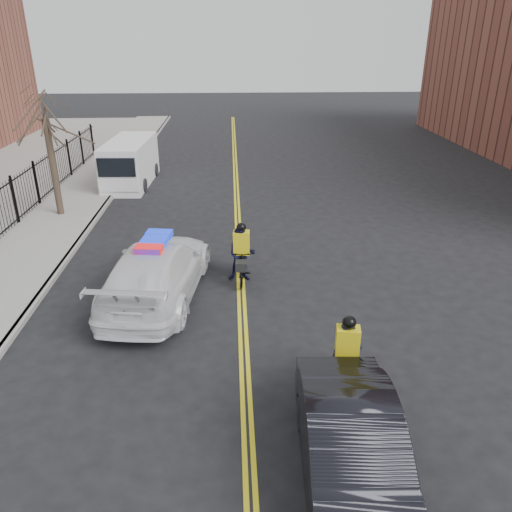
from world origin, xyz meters
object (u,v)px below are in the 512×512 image
at_px(dark_sedan, 353,453).
at_px(cargo_van, 130,164).
at_px(cyclist_far, 242,258).
at_px(police_cruiser, 157,271).
at_px(cyclist_near, 345,366).

xyz_separation_m(dark_sedan, cargo_van, (-7.20, 19.53, 0.33)).
relative_size(cargo_van, cyclist_far, 2.82).
bearing_deg(police_cruiser, dark_sedan, 127.95).
distance_m(police_cruiser, cyclist_far, 2.72).
bearing_deg(police_cruiser, cyclist_near, 142.78).
bearing_deg(police_cruiser, cyclist_far, -150.28).
bearing_deg(dark_sedan, police_cruiser, 123.77).
relative_size(police_cruiser, cyclist_far, 3.19).
bearing_deg(cyclist_far, cargo_van, 119.34).
height_order(police_cruiser, cyclist_far, cyclist_far).
xyz_separation_m(police_cruiser, cyclist_far, (2.51, 1.03, -0.10)).
height_order(dark_sedan, cyclist_far, cyclist_far).
distance_m(dark_sedan, cyclist_near, 2.57).
bearing_deg(cyclist_far, cyclist_near, -65.77).
xyz_separation_m(dark_sedan, cyclist_far, (-1.68, 8.11, -0.01)).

